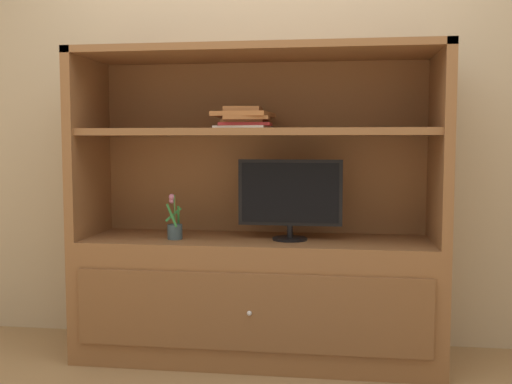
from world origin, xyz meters
The scene contains 5 objects.
painted_rear_wall centered at (0.00, 0.75, 1.40)m, with size 6.00×0.10×2.80m, color tan.
media_console centered at (0.00, 0.41, 0.50)m, with size 1.89×0.57×1.62m.
tv_monitor centered at (0.17, 0.38, 0.86)m, with size 0.54×0.18×0.42m.
potted_plant centered at (-0.43, 0.32, 0.70)m, with size 0.09×0.09×0.24m.
magazine_stack centered at (-0.07, 0.40, 1.27)m, with size 0.30×0.35×0.11m.
Camera 1 is at (0.42, -2.68, 1.14)m, focal length 41.91 mm.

